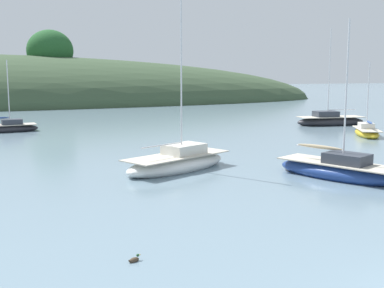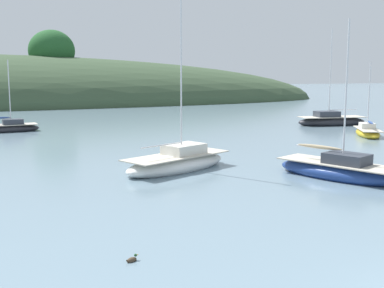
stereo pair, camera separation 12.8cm
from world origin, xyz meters
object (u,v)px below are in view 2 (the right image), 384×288
sailboat_white_near (178,162)px  sailboat_grey_yawl (9,128)px  sailboat_orange_cutter (331,121)px  duck_trailing (132,260)px  sailboat_navy_dinghy (337,170)px  sailboat_blue_center (368,132)px

sailboat_white_near → sailboat_grey_yawl: 24.62m
sailboat_orange_cutter → duck_trailing: bearing=-133.4°
sailboat_navy_dinghy → sailboat_grey_yawl: 32.33m
sailboat_navy_dinghy → sailboat_grey_yawl: sailboat_navy_dinghy is taller
sailboat_orange_cutter → sailboat_grey_yawl: size_ratio=1.49×
sailboat_blue_center → sailboat_navy_dinghy: 19.02m
sailboat_white_near → duck_trailing: sailboat_white_near is taller
sailboat_navy_dinghy → sailboat_white_near: 8.82m
sailboat_navy_dinghy → sailboat_orange_cutter: bearing=55.2°
sailboat_grey_yawl → duck_trailing: bearing=-83.8°
sailboat_orange_cutter → sailboat_blue_center: sailboat_orange_cutter is taller
sailboat_orange_cutter → sailboat_blue_center: (-2.36, -8.64, -0.10)m
sailboat_blue_center → sailboat_navy_dinghy: size_ratio=0.78×
sailboat_navy_dinghy → duck_trailing: 15.02m
sailboat_orange_cutter → sailboat_white_near: sailboat_orange_cutter is taller
sailboat_orange_cutter → sailboat_navy_dinghy: 27.22m
sailboat_blue_center → sailboat_navy_dinghy: (-13.20, -13.70, 0.07)m
sailboat_blue_center → sailboat_white_near: bearing=-156.8°
sailboat_white_near → sailboat_grey_yawl: sailboat_white_near is taller
sailboat_blue_center → sailboat_grey_yawl: 33.03m
sailboat_blue_center → sailboat_white_near: size_ratio=0.68×
sailboat_blue_center → duck_trailing: 33.75m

